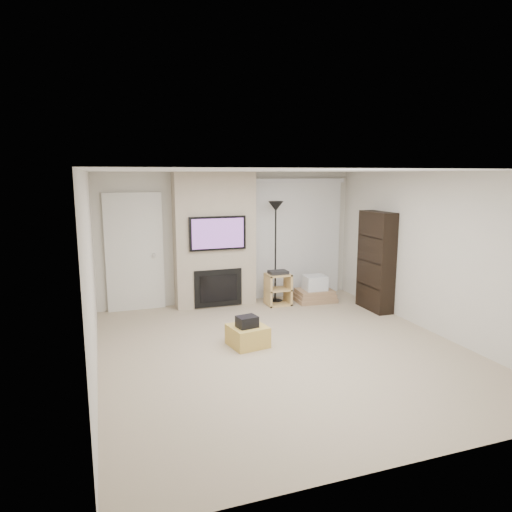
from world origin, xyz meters
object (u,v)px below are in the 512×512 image
object	(u,v)px
av_stand	(278,287)
floor_lamp	(276,223)
box_stack	(315,291)
bookshelf	(376,261)
ottoman	(248,336)

from	to	relation	value
av_stand	floor_lamp	bearing A→B (deg)	85.63
box_stack	bookshelf	distance (m)	1.36
ottoman	box_stack	bearing A→B (deg)	42.75
ottoman	bookshelf	distance (m)	3.03
av_stand	bookshelf	distance (m)	1.87
ottoman	box_stack	distance (m)	2.69
floor_lamp	box_stack	world-z (taller)	floor_lamp
box_stack	ottoman	bearing A→B (deg)	-137.25
floor_lamp	bookshelf	world-z (taller)	floor_lamp
ottoman	box_stack	size ratio (longest dim) A/B	0.64
floor_lamp	bookshelf	bearing A→B (deg)	-33.82
ottoman	floor_lamp	bearing A→B (deg)	58.88
box_stack	av_stand	bearing A→B (deg)	179.29
av_stand	box_stack	size ratio (longest dim) A/B	0.84
av_stand	box_stack	distance (m)	0.78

